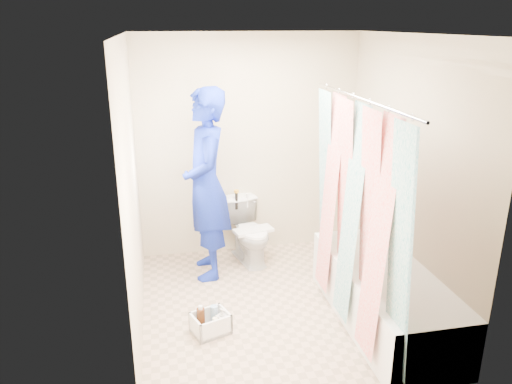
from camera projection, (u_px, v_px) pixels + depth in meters
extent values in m
plane|color=tan|center=(276.00, 306.00, 4.61)|extent=(2.60, 2.60, 0.00)
cube|color=white|center=(280.00, 34.00, 3.83)|extent=(2.40, 2.60, 0.02)
cube|color=beige|center=(249.00, 147.00, 5.42)|extent=(2.40, 0.02, 2.40)
cube|color=beige|center=(329.00, 247.00, 3.01)|extent=(2.40, 0.02, 2.40)
cube|color=beige|center=(132.00, 192.00, 3.99)|extent=(0.02, 2.60, 2.40)
cube|color=beige|center=(408.00, 174.00, 4.44)|extent=(0.02, 2.60, 2.40)
cube|color=white|center=(384.00, 296.00, 4.29)|extent=(0.70, 1.75, 0.50)
cube|color=white|center=(386.00, 274.00, 4.22)|extent=(0.58, 1.63, 0.06)
cylinder|color=silver|center=(361.00, 99.00, 3.68)|extent=(0.02, 1.90, 0.02)
cube|color=white|center=(353.00, 216.00, 3.98)|extent=(0.06, 1.75, 1.80)
imported|color=white|center=(249.00, 232.00, 5.39)|extent=(0.51, 0.73, 0.67)
cube|color=white|center=(253.00, 230.00, 5.28)|extent=(0.44, 0.27, 0.03)
cylinder|color=black|center=(237.00, 201.00, 5.42)|extent=(0.03, 0.03, 0.20)
cylinder|color=orange|center=(236.00, 191.00, 5.38)|extent=(0.05, 0.05, 0.03)
cylinder|color=white|center=(247.00, 201.00, 5.47)|extent=(0.03, 0.03, 0.16)
imported|color=#1026A9|center=(206.00, 185.00, 4.92)|extent=(0.47, 0.70, 1.92)
cube|color=white|center=(211.00, 331.00, 4.21)|extent=(0.36, 0.32, 0.03)
cube|color=white|center=(196.00, 328.00, 4.12)|extent=(0.10, 0.23, 0.18)
cube|color=white|center=(225.00, 318.00, 4.26)|extent=(0.10, 0.23, 0.18)
cube|color=white|center=(216.00, 330.00, 4.10)|extent=(0.29, 0.12, 0.18)
cube|color=white|center=(205.00, 317.00, 4.28)|extent=(0.29, 0.12, 0.18)
cylinder|color=#42200D|center=(201.00, 319.00, 4.17)|extent=(0.07, 0.07, 0.20)
cylinder|color=white|center=(214.00, 315.00, 4.25)|extent=(0.06, 0.06, 0.18)
cylinder|color=#FDF2C6|center=(215.00, 325.00, 4.16)|extent=(0.04, 0.04, 0.13)
cylinder|color=#42200D|center=(206.00, 332.00, 4.12)|extent=(0.06, 0.06, 0.06)
cylinder|color=gold|center=(206.00, 329.00, 4.11)|extent=(0.06, 0.06, 0.01)
imported|color=white|center=(222.00, 319.00, 4.19)|extent=(0.12, 0.12, 0.19)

